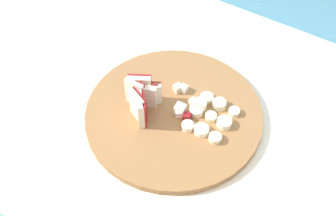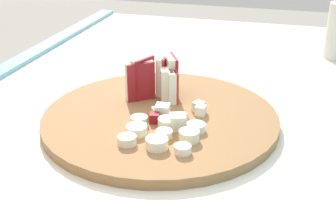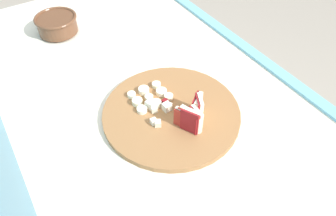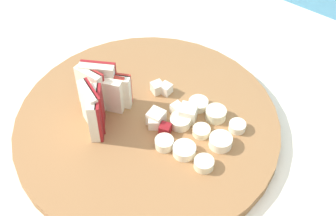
{
  "view_description": "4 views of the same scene",
  "coord_description": "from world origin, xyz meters",
  "px_view_note": "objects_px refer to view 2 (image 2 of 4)",
  "views": [
    {
      "loc": [
        0.23,
        -0.51,
        1.64
      ],
      "look_at": [
        -0.08,
        -0.01,
        0.91
      ],
      "focal_mm": 50.83,
      "sensor_mm": 36.0,
      "label": 1
    },
    {
      "loc": [
        0.52,
        0.18,
        1.19
      ],
      "look_at": [
        -0.08,
        0.01,
        0.9
      ],
      "focal_mm": 47.84,
      "sensor_mm": 36.0,
      "label": 2
    },
    {
      "loc": [
        -0.55,
        0.31,
        1.5
      ],
      "look_at": [
        -0.08,
        0.02,
        0.92
      ],
      "focal_mm": 34.59,
      "sensor_mm": 36.0,
      "label": 3
    },
    {
      "loc": [
        0.2,
        -0.33,
        1.39
      ],
      "look_at": [
        -0.04,
        0.01,
        0.94
      ],
      "focal_mm": 51.85,
      "sensor_mm": 36.0,
      "label": 4
    }
  ],
  "objects_px": {
    "cutting_board": "(163,119)",
    "apple_dice_pile": "(175,115)",
    "banana_slice_rows": "(162,133)",
    "apple_wedge_fan": "(159,79)"
  },
  "relations": [
    {
      "from": "cutting_board",
      "to": "apple_dice_pile",
      "type": "height_order",
      "value": "apple_dice_pile"
    },
    {
      "from": "apple_dice_pile",
      "to": "banana_slice_rows",
      "type": "xyz_separation_m",
      "value": [
        0.05,
        -0.0,
        -0.0
      ]
    },
    {
      "from": "apple_wedge_fan",
      "to": "apple_dice_pile",
      "type": "height_order",
      "value": "apple_wedge_fan"
    },
    {
      "from": "cutting_board",
      "to": "apple_wedge_fan",
      "type": "bearing_deg",
      "value": -158.64
    },
    {
      "from": "cutting_board",
      "to": "banana_slice_rows",
      "type": "xyz_separation_m",
      "value": [
        0.07,
        0.02,
        0.01
      ]
    },
    {
      "from": "apple_dice_pile",
      "to": "banana_slice_rows",
      "type": "distance_m",
      "value": 0.05
    },
    {
      "from": "cutting_board",
      "to": "apple_dice_pile",
      "type": "xyz_separation_m",
      "value": [
        0.02,
        0.02,
        0.02
      ]
    },
    {
      "from": "apple_wedge_fan",
      "to": "banana_slice_rows",
      "type": "distance_m",
      "value": 0.14
    },
    {
      "from": "banana_slice_rows",
      "to": "cutting_board",
      "type": "bearing_deg",
      "value": -165.34
    },
    {
      "from": "banana_slice_rows",
      "to": "apple_dice_pile",
      "type": "bearing_deg",
      "value": 175.51
    }
  ]
}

